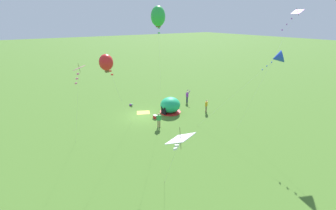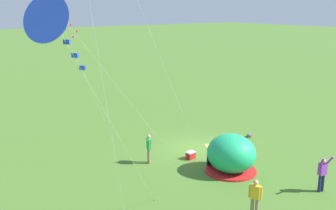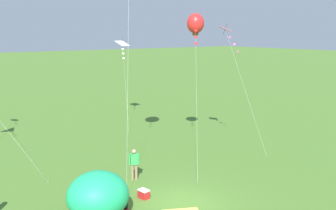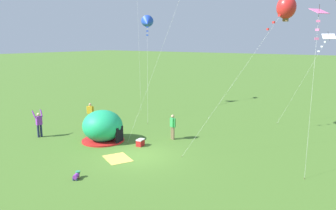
% 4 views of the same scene
% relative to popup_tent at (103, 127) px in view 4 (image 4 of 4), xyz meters
% --- Properties ---
extents(ground_plane, '(300.00, 300.00, 0.00)m').
position_rel_popup_tent_xyz_m(ground_plane, '(3.82, -0.94, -1.00)').
color(ground_plane, '#477028').
extents(popup_tent, '(2.81, 2.81, 2.10)m').
position_rel_popup_tent_xyz_m(popup_tent, '(0.00, 0.00, 0.00)').
color(popup_tent, '#1EAD6B').
rests_on(popup_tent, ground).
extents(picnic_blanket, '(2.10, 1.92, 0.01)m').
position_rel_popup_tent_xyz_m(picnic_blanket, '(3.09, -1.90, -0.99)').
color(picnic_blanket, gold).
rests_on(picnic_blanket, ground).
extents(cooler_box, '(0.44, 0.58, 0.44)m').
position_rel_popup_tent_xyz_m(cooler_box, '(2.71, 0.61, -0.78)').
color(cooler_box, red).
rests_on(cooler_box, ground).
extents(toddler_crawling, '(0.41, 0.54, 0.32)m').
position_rel_popup_tent_xyz_m(toddler_crawling, '(3.38, -5.09, -0.82)').
color(toddler_crawling, purple).
rests_on(toddler_crawling, ground).
extents(person_arms_raised, '(0.54, 0.68, 1.89)m').
position_rel_popup_tent_xyz_m(person_arms_raised, '(-4.33, -1.83, 0.00)').
color(person_arms_raised, '#1E2347').
rests_on(person_arms_raised, ground).
extents(person_far_back, '(0.54, 0.38, 1.72)m').
position_rel_popup_tent_xyz_m(person_far_back, '(3.61, 2.97, -0.03)').
color(person_far_back, '#8C7251').
rests_on(person_far_back, ground).
extents(person_watching_sky, '(0.53, 0.39, 1.72)m').
position_rel_popup_tent_xyz_m(person_watching_sky, '(-4.07, 2.62, -0.03)').
color(person_watching_sky, '#8C7251').
rests_on(person_watching_sky, ground).
extents(kite_white, '(3.09, 5.72, 7.41)m').
position_rel_popup_tent_xyz_m(kite_white, '(10.56, 16.23, 5.77)').
color(kite_white, silver).
rests_on(kite_white, ground).
extents(kite_blue, '(5.33, 6.64, 9.06)m').
position_rel_popup_tent_xyz_m(kite_blue, '(-4.79, 11.01, 7.33)').
color(kite_blue, silver).
rests_on(kite_blue, ground).
extents(kite_red, '(4.55, 5.64, 9.18)m').
position_rel_popup_tent_xyz_m(kite_red, '(9.93, 5.46, 7.51)').
color(kite_red, silver).
rests_on(kite_red, ground).
extents(kite_pink, '(1.19, 4.05, 8.52)m').
position_rel_popup_tent_xyz_m(kite_pink, '(11.92, 4.48, 6.82)').
color(kite_pink, silver).
rests_on(kite_pink, ground).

